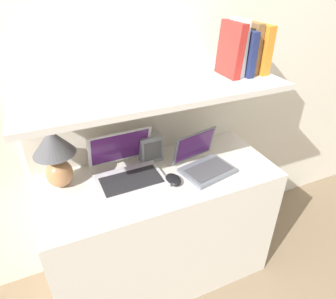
# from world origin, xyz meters

# --- Properties ---
(wall_back) EXTENTS (6.00, 0.05, 2.40)m
(wall_back) POSITION_xyz_m (0.00, 0.58, 1.20)
(wall_back) COLOR silver
(wall_back) RESTS_ON ground_plane
(desk) EXTENTS (1.21, 0.51, 0.75)m
(desk) POSITION_xyz_m (0.00, 0.26, 0.38)
(desk) COLOR silver
(desk) RESTS_ON ground_plane
(back_riser) EXTENTS (1.21, 0.04, 1.18)m
(back_riser) POSITION_xyz_m (0.00, 0.53, 0.59)
(back_riser) COLOR silver
(back_riser) RESTS_ON ground_plane
(shelf) EXTENTS (1.21, 0.46, 0.03)m
(shelf) POSITION_xyz_m (0.00, 0.32, 1.19)
(shelf) COLOR silver
(shelf) RESTS_ON back_riser
(table_lamp) EXTENTS (0.19, 0.19, 0.30)m
(table_lamp) POSITION_xyz_m (-0.47, 0.39, 0.94)
(table_lamp) COLOR #B27A4C
(table_lamp) RESTS_ON desk
(laptop_large) EXTENTS (0.34, 0.31, 0.22)m
(laptop_large) POSITION_xyz_m (-0.16, 0.32, 0.80)
(laptop_large) COLOR silver
(laptop_large) RESTS_ON desk
(laptop_small) EXTENTS (0.30, 0.28, 0.19)m
(laptop_small) POSITION_xyz_m (0.23, 0.23, 0.79)
(laptop_small) COLOR slate
(laptop_small) RESTS_ON desk
(computer_mouse) EXTENTS (0.08, 0.11, 0.03)m
(computer_mouse) POSITION_xyz_m (0.04, 0.18, 0.77)
(computer_mouse) COLOR black
(computer_mouse) RESTS_ON desk
(router_box) EXTENTS (0.12, 0.07, 0.15)m
(router_box) POSITION_xyz_m (0.01, 0.42, 0.83)
(router_box) COLOR gray
(router_box) RESTS_ON desk
(book_orange) EXTENTS (0.04, 0.17, 0.23)m
(book_orange) POSITION_xyz_m (0.56, 0.32, 1.32)
(book_orange) COLOR orange
(book_orange) RESTS_ON shelf
(book_brown) EXTENTS (0.04, 0.12, 0.24)m
(book_brown) POSITION_xyz_m (0.51, 0.32, 1.33)
(book_brown) COLOR brown
(book_brown) RESTS_ON shelf
(book_navy) EXTENTS (0.03, 0.18, 0.21)m
(book_navy) POSITION_xyz_m (0.47, 0.32, 1.31)
(book_navy) COLOR navy
(book_navy) RESTS_ON shelf
(book_white) EXTENTS (0.03, 0.13, 0.26)m
(book_white) POSITION_xyz_m (0.43, 0.32, 1.34)
(book_white) COLOR silver
(book_white) RESTS_ON shelf
(book_red) EXTENTS (0.06, 0.17, 0.25)m
(book_red) POSITION_xyz_m (0.39, 0.32, 1.33)
(book_red) COLOR #A82823
(book_red) RESTS_ON shelf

